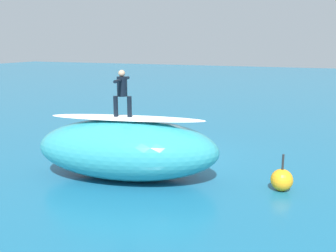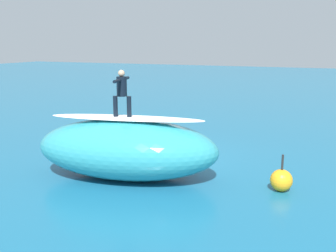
{
  "view_description": "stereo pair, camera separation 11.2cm",
  "coord_description": "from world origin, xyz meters",
  "views": [
    {
      "loc": [
        -5.65,
        13.34,
        4.38
      ],
      "look_at": [
        -0.38,
        0.85,
        1.44
      ],
      "focal_mm": 41.19,
      "sensor_mm": 36.0,
      "label": 1
    },
    {
      "loc": [
        -5.75,
        13.3,
        4.38
      ],
      "look_at": [
        -0.38,
        0.85,
        1.44
      ],
      "focal_mm": 41.19,
      "sensor_mm": 36.0,
      "label": 2
    }
  ],
  "objects": [
    {
      "name": "ground_plane",
      "position": [
        0.0,
        0.0,
        0.0
      ],
      "size": [
        120.0,
        120.0,
        0.0
      ],
      "primitive_type": "plane",
      "color": "#196084"
    },
    {
      "name": "wave_crest",
      "position": [
        0.3,
        2.69,
        0.99
      ],
      "size": [
        6.47,
        3.96,
        1.97
      ],
      "primitive_type": "ellipsoid",
      "rotation": [
        0.0,
        0.0,
        0.21
      ],
      "color": "teal",
      "rests_on": "ground_plane"
    },
    {
      "name": "wave_foam_lip",
      "position": [
        0.3,
        2.69,
        2.01
      ],
      "size": [
        5.21,
        2.0,
        0.08
      ],
      "primitive_type": "ellipsoid",
      "rotation": [
        0.0,
        0.0,
        0.21
      ],
      "color": "white",
      "rests_on": "wave_crest"
    },
    {
      "name": "surfboard_riding",
      "position": [
        0.41,
        2.71,
        2.0
      ],
      "size": [
        2.28,
        1.02,
        0.06
      ],
      "primitive_type": "ellipsoid",
      "rotation": [
        0.0,
        0.0,
        0.22
      ],
      "color": "#E0563D",
      "rests_on": "wave_crest"
    },
    {
      "name": "surfer_riding",
      "position": [
        0.41,
        2.71,
        2.92
      ],
      "size": [
        0.59,
        1.42,
        1.51
      ],
      "rotation": [
        0.0,
        0.0,
        0.22
      ],
      "color": "black",
      "rests_on": "surfboard_riding"
    },
    {
      "name": "surfboard_paddling",
      "position": [
        -1.17,
        -1.01,
        0.05
      ],
      "size": [
        0.55,
        2.03,
        0.1
      ],
      "primitive_type": "ellipsoid",
      "rotation": [
        0.0,
        0.0,
        -1.59
      ],
      "color": "yellow",
      "rests_on": "ground_plane"
    },
    {
      "name": "surfer_paddling",
      "position": [
        -1.17,
        -0.88,
        0.23
      ],
      "size": [
        0.32,
        1.71,
        0.31
      ],
      "rotation": [
        0.0,
        0.0,
        -1.59
      ],
      "color": "black",
      "rests_on": "surfboard_paddling"
    },
    {
      "name": "buoy_marker",
      "position": [
        -4.54,
        1.89,
        0.34
      ],
      "size": [
        0.67,
        0.67,
        1.14
      ],
      "color": "orange",
      "rests_on": "ground_plane"
    },
    {
      "name": "foam_patch_near",
      "position": [
        2.22,
        -0.8,
        0.08
      ],
      "size": [
        1.24,
        1.23,
        0.16
      ],
      "primitive_type": "ellipsoid",
      "rotation": [
        0.0,
        0.0,
        0.66
      ],
      "color": "white",
      "rests_on": "ground_plane"
    },
    {
      "name": "foam_patch_mid",
      "position": [
        3.27,
        1.92,
        0.09
      ],
      "size": [
        0.73,
        0.73,
        0.17
      ],
      "primitive_type": "ellipsoid",
      "rotation": [
        0.0,
        0.0,
        0.35
      ],
      "color": "white",
      "rests_on": "ground_plane"
    }
  ]
}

